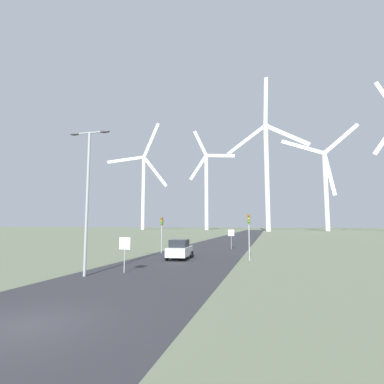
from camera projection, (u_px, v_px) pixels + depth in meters
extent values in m
plane|color=#667056|center=(28.00, 325.00, 9.70)|extent=(600.00, 600.00, 0.00)
cube|color=#2D2D33|center=(227.00, 242.00, 55.92)|extent=(10.00, 240.00, 0.01)
cylinder|color=#93999E|center=(87.00, 202.00, 19.27)|extent=(0.18, 0.18, 9.32)
cylinder|color=#93999E|center=(90.00, 133.00, 19.77)|extent=(2.24, 0.10, 0.10)
ellipsoid|color=#4C4C51|center=(75.00, 134.00, 20.05)|extent=(0.70, 0.32, 0.20)
ellipsoid|color=#4C4C51|center=(105.00, 132.00, 19.49)|extent=(0.70, 0.32, 0.20)
cylinder|color=#93999E|center=(124.00, 256.00, 20.26)|extent=(0.07, 0.07, 2.19)
cube|color=white|center=(125.00, 243.00, 20.34)|extent=(0.81, 0.01, 0.81)
cube|color=red|center=(125.00, 243.00, 20.35)|extent=(0.76, 0.02, 0.76)
cylinder|color=#93999E|center=(231.00, 240.00, 39.44)|extent=(0.07, 0.07, 2.36)
cube|color=white|center=(231.00, 233.00, 39.53)|extent=(0.81, 0.01, 0.81)
cube|color=red|center=(231.00, 233.00, 39.54)|extent=(0.76, 0.02, 0.76)
cylinder|color=#93999E|center=(162.00, 235.00, 34.05)|extent=(0.11, 0.11, 4.06)
cube|color=#4C511E|center=(162.00, 221.00, 34.22)|extent=(0.28, 0.24, 0.90)
sphere|color=red|center=(161.00, 219.00, 34.12)|extent=(0.16, 0.16, 0.16)
sphere|color=gold|center=(161.00, 221.00, 34.09)|extent=(0.16, 0.16, 0.16)
sphere|color=green|center=(161.00, 224.00, 34.06)|extent=(0.16, 0.16, 0.16)
cylinder|color=#93999E|center=(249.00, 237.00, 27.07)|extent=(0.11, 0.11, 4.20)
cube|color=#4C511E|center=(249.00, 219.00, 27.25)|extent=(0.28, 0.24, 0.90)
sphere|color=red|center=(249.00, 216.00, 27.14)|extent=(0.16, 0.16, 0.16)
sphere|color=gold|center=(249.00, 219.00, 27.12)|extent=(0.16, 0.16, 0.16)
sphere|color=green|center=(249.00, 222.00, 27.09)|extent=(0.16, 0.16, 0.16)
cube|color=white|center=(180.00, 251.00, 28.11)|extent=(2.12, 4.23, 0.80)
cube|color=#1E2328|center=(179.00, 243.00, 28.05)|extent=(1.72, 2.22, 0.70)
cylinder|color=black|center=(175.00, 254.00, 29.50)|extent=(0.22, 0.66, 0.66)
cylinder|color=black|center=(192.00, 254.00, 29.09)|extent=(0.22, 0.66, 0.66)
cylinder|color=black|center=(167.00, 257.00, 27.05)|extent=(0.22, 0.66, 0.66)
cylinder|color=black|center=(184.00, 257.00, 26.64)|extent=(0.22, 0.66, 0.66)
cylinder|color=white|center=(143.00, 193.00, 187.12)|extent=(2.20, 2.20, 45.65)
sphere|color=white|center=(144.00, 157.00, 189.57)|extent=(2.60, 2.60, 2.60)
cube|color=white|center=(155.00, 172.00, 188.20)|extent=(15.19, 3.61, 19.19)
cube|color=white|center=(151.00, 140.00, 190.56)|extent=(10.23, 2.59, 21.84)
cube|color=white|center=(125.00, 160.00, 189.96)|extent=(22.52, 5.13, 4.85)
cylinder|color=white|center=(206.00, 192.00, 176.26)|extent=(2.20, 2.20, 44.15)
sphere|color=white|center=(206.00, 155.00, 178.63)|extent=(2.60, 2.60, 2.60)
cube|color=white|center=(221.00, 156.00, 175.79)|extent=(16.63, 1.59, 3.23)
cube|color=white|center=(200.00, 143.00, 180.67)|extent=(8.64, 1.06, 15.75)
cube|color=white|center=(198.00, 168.00, 179.43)|extent=(10.97, 1.22, 14.58)
cylinder|color=white|center=(267.00, 177.00, 141.12)|extent=(2.20, 2.20, 50.53)
sphere|color=white|center=(266.00, 126.00, 143.83)|extent=(2.60, 2.60, 2.60)
cube|color=white|center=(266.00, 101.00, 144.85)|extent=(2.71, 1.54, 23.32)
cube|color=white|center=(245.00, 141.00, 149.82)|extent=(19.90, 8.91, 12.41)
cube|color=white|center=(287.00, 135.00, 136.82)|extent=(19.16, 8.59, 13.96)
cylinder|color=white|center=(326.00, 192.00, 147.89)|extent=(2.20, 2.20, 38.67)
sphere|color=white|center=(324.00, 153.00, 149.96)|extent=(2.60, 2.60, 2.60)
cube|color=white|center=(341.00, 138.00, 149.34)|extent=(17.08, 1.94, 15.05)
cube|color=white|center=(302.00, 147.00, 152.10)|extent=(20.38, 2.21, 8.65)
cube|color=white|center=(330.00, 175.00, 148.45)|extent=(5.68, 0.97, 20.96)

